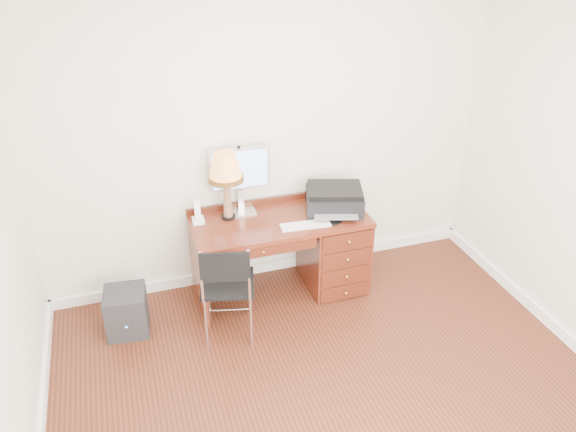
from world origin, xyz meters
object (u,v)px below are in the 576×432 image
object	(u,v)px
chair	(229,281)
equipment_box	(127,311)
phone	(198,216)
leg_lamp	(226,171)
printer	(334,199)
desk	(314,246)
monitor	(240,172)

from	to	relation	value
chair	equipment_box	xyz separation A→B (m)	(-0.80, 0.32, -0.34)
phone	chair	xyz separation A→B (m)	(0.12, -0.60, -0.28)
leg_lamp	printer	bearing A→B (deg)	-8.91
printer	equipment_box	size ratio (longest dim) A/B	1.51
desk	monitor	world-z (taller)	monitor
printer	phone	distance (m)	1.18
printer	equipment_box	xyz separation A→B (m)	(-1.85, -0.15, -0.67)
leg_lamp	equipment_box	xyz separation A→B (m)	(-0.94, -0.29, -1.00)
phone	chair	world-z (taller)	phone
phone	equipment_box	distance (m)	0.96
monitor	phone	xyz separation A→B (m)	(-0.39, -0.09, -0.31)
equipment_box	chair	bearing A→B (deg)	-15.70
leg_lamp	monitor	bearing A→B (deg)	31.68
desk	leg_lamp	world-z (taller)	leg_lamp
leg_lamp	equipment_box	size ratio (longest dim) A/B	1.56
phone	chair	bearing A→B (deg)	-76.84
phone	equipment_box	world-z (taller)	phone
printer	monitor	bearing A→B (deg)	-178.67
desk	phone	size ratio (longest dim) A/B	7.30
leg_lamp	equipment_box	world-z (taller)	leg_lamp
desk	phone	distance (m)	1.08
equipment_box	leg_lamp	bearing A→B (deg)	23.10
desk	printer	xyz separation A→B (m)	(0.18, 0.01, 0.44)
chair	equipment_box	world-z (taller)	chair
monitor	printer	size ratio (longest dim) A/B	1.02
printer	desk	bearing A→B (deg)	-160.64
desk	chair	bearing A→B (deg)	-152.46
desk	phone	bearing A→B (deg)	171.83
desk	monitor	bearing A→B (deg)	158.87
chair	phone	bearing A→B (deg)	114.75
phone	printer	bearing A→B (deg)	-4.37
leg_lamp	chair	world-z (taller)	leg_lamp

